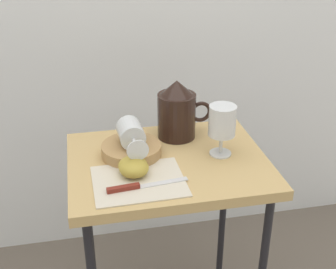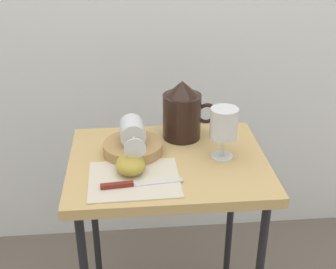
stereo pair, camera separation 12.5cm
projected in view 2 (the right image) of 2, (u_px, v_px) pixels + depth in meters
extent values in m
cube|color=white|center=(154.00, 18.00, 1.69)|extent=(2.40, 0.03, 1.95)
cube|color=tan|center=(168.00, 164.00, 1.30)|extent=(0.57, 0.44, 0.03)
cylinder|color=black|center=(95.00, 226.00, 1.60)|extent=(0.02, 0.02, 0.67)
cylinder|color=black|center=(230.00, 218.00, 1.64)|extent=(0.02, 0.02, 0.67)
cube|color=beige|center=(134.00, 179.00, 1.19)|extent=(0.24, 0.20, 0.00)
cylinder|color=#AD8451|center=(133.00, 148.00, 1.31)|extent=(0.17, 0.17, 0.03)
cylinder|color=black|center=(182.00, 116.00, 1.38)|extent=(0.12, 0.12, 0.14)
cylinder|color=orange|center=(182.00, 125.00, 1.40)|extent=(0.11, 0.11, 0.08)
cone|color=black|center=(182.00, 88.00, 1.34)|extent=(0.10, 0.10, 0.05)
torus|color=black|center=(207.00, 113.00, 1.39)|extent=(0.07, 0.01, 0.07)
cylinder|color=silver|center=(222.00, 156.00, 1.30)|extent=(0.06, 0.06, 0.00)
cylinder|color=silver|center=(222.00, 146.00, 1.29)|extent=(0.01, 0.01, 0.06)
cylinder|color=silver|center=(224.00, 123.00, 1.25)|extent=(0.08, 0.08, 0.09)
cylinder|color=orange|center=(223.00, 129.00, 1.26)|extent=(0.07, 0.07, 0.04)
cylinder|color=silver|center=(132.00, 131.00, 1.29)|extent=(0.08, 0.09, 0.07)
cylinder|color=silver|center=(134.00, 143.00, 1.23)|extent=(0.01, 0.06, 0.01)
cylinder|color=silver|center=(135.00, 149.00, 1.20)|extent=(0.06, 0.01, 0.06)
ellipsoid|color=#B29938|center=(130.00, 163.00, 1.22)|extent=(0.08, 0.08, 0.04)
ellipsoid|color=#B29938|center=(131.00, 166.00, 1.21)|extent=(0.08, 0.08, 0.04)
cube|color=silver|center=(158.00, 182.00, 1.17)|extent=(0.13, 0.03, 0.00)
cube|color=maroon|center=(117.00, 185.00, 1.15)|extent=(0.09, 0.02, 0.01)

